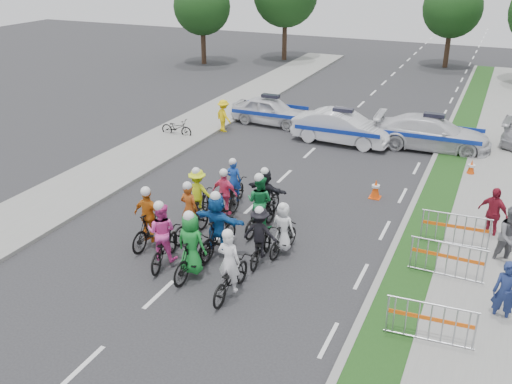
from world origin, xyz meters
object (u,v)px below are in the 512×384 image
at_px(rider_5, 218,228).
at_px(spectator_0, 505,293).
at_px(rider_0, 230,273).
at_px(barrier_0, 430,325).
at_px(rider_1, 192,251).
at_px(rider_8, 260,210).
at_px(police_car_2, 432,133).
at_px(tree_4, 453,8).
at_px(rider_6, 190,219).
at_px(police_car_1, 342,127).
at_px(rider_4, 260,240).
at_px(rider_11, 265,197).
at_px(cone_0, 376,189).
at_px(barrier_1, 447,261).
at_px(rider_2, 163,241).
at_px(barrier_2, 455,231).
at_px(rider_7, 283,233).
at_px(rider_12, 234,189).
at_px(spectator_1, 511,237).
at_px(rider_3, 150,223).
at_px(rider_10, 198,199).
at_px(tree_0, 202,6).
at_px(cone_1, 471,168).
at_px(marshal_hiviz, 224,116).
at_px(rider_9, 225,200).
at_px(parked_bike, 177,128).
at_px(spectator_2, 493,213).
at_px(police_car_0, 270,111).

height_order(rider_5, spectator_0, rider_5).
bearing_deg(rider_0, barrier_0, -179.74).
relative_size(rider_1, rider_8, 1.00).
relative_size(police_car_2, tree_4, 0.80).
relative_size(rider_6, police_car_1, 0.43).
distance_m(rider_4, rider_11, 2.83).
height_order(rider_1, cone_0, rider_1).
bearing_deg(rider_8, barrier_1, 178.82).
distance_m(rider_0, rider_11, 4.65).
distance_m(rider_1, rider_11, 4.17).
xyz_separation_m(rider_2, barrier_2, (7.42, 4.28, -0.17)).
bearing_deg(rider_2, rider_5, -148.40).
bearing_deg(barrier_1, rider_11, 165.62).
relative_size(rider_7, barrier_0, 0.84).
height_order(rider_11, police_car_2, rider_11).
xyz_separation_m(rider_1, rider_12, (-1.02, 4.69, -0.20)).
distance_m(rider_7, spectator_1, 6.35).
height_order(rider_3, rider_12, rider_3).
distance_m(rider_8, police_car_1, 9.56).
height_order(rider_10, barrier_1, rider_10).
bearing_deg(tree_0, rider_2, -63.46).
bearing_deg(police_car_2, rider_11, 154.65).
relative_size(police_car_1, barrier_2, 2.24).
distance_m(rider_4, police_car_1, 11.30).
distance_m(rider_5, tree_0, 29.49).
height_order(cone_0, cone_1, same).
relative_size(rider_4, barrier_2, 0.89).
height_order(rider_6, marshal_hiviz, rider_6).
bearing_deg(barrier_0, cone_1, 90.19).
height_order(rider_7, police_car_2, rider_7).
xyz_separation_m(rider_6, barrier_2, (7.51, 2.59, -0.07)).
bearing_deg(tree_0, barrier_0, -52.78).
bearing_deg(cone_1, rider_9, -134.00).
height_order(rider_9, cone_0, rider_9).
xyz_separation_m(rider_3, parked_bike, (-4.88, 9.53, -0.33)).
bearing_deg(rider_4, barrier_0, 154.40).
bearing_deg(rider_5, rider_12, -66.64).
xyz_separation_m(rider_11, spectator_0, (7.42, -2.92, 0.04)).
bearing_deg(cone_0, parked_bike, 162.28).
height_order(rider_5, tree_4, tree_4).
bearing_deg(rider_3, tree_0, -62.64).
distance_m(rider_6, spectator_2, 9.24).
xyz_separation_m(rider_0, police_car_0, (-4.97, 14.63, 0.03)).
height_order(rider_2, rider_11, rider_2).
height_order(cone_0, tree_0, tree_0).
bearing_deg(spectator_1, rider_10, 156.70).
distance_m(rider_9, rider_12, 1.21).
height_order(barrier_0, barrier_1, same).
distance_m(rider_5, rider_9, 2.32).
relative_size(barrier_2, parked_bike, 1.25).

